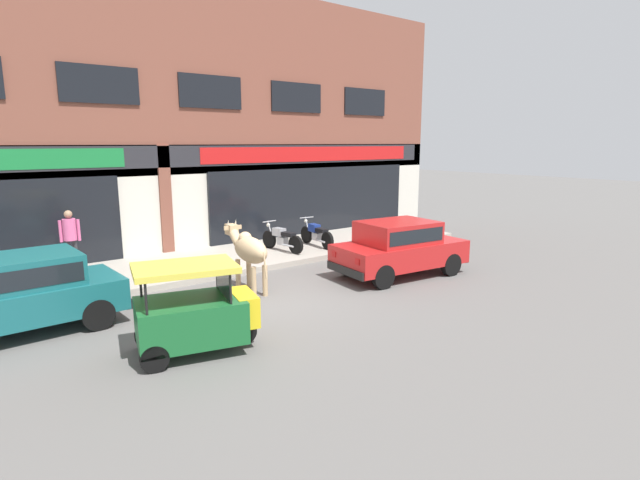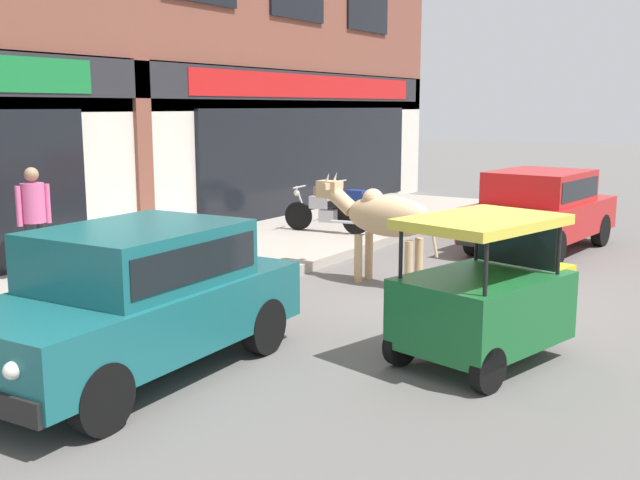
% 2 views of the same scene
% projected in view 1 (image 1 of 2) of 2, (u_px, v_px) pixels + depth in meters
% --- Properties ---
extents(ground_plane, '(90.00, 90.00, 0.00)m').
position_uv_depth(ground_plane, '(265.00, 301.00, 11.08)').
color(ground_plane, '#605E5B').
extents(sidewalk, '(19.00, 3.38, 0.16)m').
position_uv_depth(sidewalk, '(191.00, 265.00, 14.07)').
color(sidewalk, '#A8A093').
rests_on(sidewalk, ground).
extents(shop_building, '(23.00, 1.40, 8.34)m').
position_uv_depth(shop_building, '(157.00, 126.00, 14.82)').
color(shop_building, brown).
rests_on(shop_building, ground).
extents(cow, '(0.64, 2.15, 1.61)m').
position_uv_depth(cow, '(249.00, 250.00, 11.65)').
color(cow, tan).
rests_on(cow, ground).
extents(car_0, '(3.66, 1.73, 1.46)m').
position_uv_depth(car_0, '(20.00, 291.00, 9.08)').
color(car_0, black).
rests_on(car_0, ground).
extents(car_1, '(3.73, 1.96, 1.46)m').
position_uv_depth(car_1, '(399.00, 246.00, 13.04)').
color(car_1, black).
rests_on(car_1, ground).
extents(auto_rickshaw, '(2.14, 1.55, 1.52)m').
position_uv_depth(auto_rickshaw, '(195.00, 314.00, 8.29)').
color(auto_rickshaw, black).
rests_on(auto_rickshaw, ground).
extents(motorcycle_0, '(0.52, 1.81, 0.88)m').
position_uv_depth(motorcycle_0, '(282.00, 239.00, 15.40)').
color(motorcycle_0, black).
rests_on(motorcycle_0, sidewalk).
extents(motorcycle_1, '(0.52, 1.81, 0.88)m').
position_uv_depth(motorcycle_1, '(316.00, 234.00, 16.12)').
color(motorcycle_1, black).
rests_on(motorcycle_1, sidewalk).
extents(pedestrian, '(0.49, 0.32, 1.60)m').
position_uv_depth(pedestrian, '(70.00, 234.00, 12.87)').
color(pedestrian, '#2D2D33').
rests_on(pedestrian, sidewalk).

